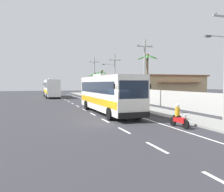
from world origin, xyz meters
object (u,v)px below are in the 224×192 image
at_px(motorcycle_beside_bus, 103,101).
at_px(motorcycle_trailing, 179,118).
at_px(pedestrian_near_kerb, 125,98).
at_px(utility_pole_far, 114,75).
at_px(coach_bus_far_lane, 51,88).
at_px(utility_pole_mid, 145,71).
at_px(roadside_building, 167,88).
at_px(pedestrian_midwalk, 114,96).
at_px(palm_third, 102,77).
at_px(palm_second, 95,77).
at_px(palm_nearest, 147,70).
at_px(utility_pole_distant, 94,75).
at_px(coach_bus_foreground, 108,93).

relative_size(motorcycle_beside_bus, motorcycle_trailing, 1.00).
height_order(pedestrian_near_kerb, utility_pole_far, utility_pole_far).
bearing_deg(coach_bus_far_lane, utility_pole_far, -42.31).
xyz_separation_m(utility_pole_mid, roadside_building, (8.57, 8.51, -2.32)).
bearing_deg(pedestrian_near_kerb, roadside_building, 13.83).
bearing_deg(pedestrian_midwalk, motorcycle_beside_bus, 98.94).
relative_size(motorcycle_trailing, utility_pole_mid, 0.23).
distance_m(motorcycle_beside_bus, palm_third, 22.70).
height_order(pedestrian_midwalk, palm_second, palm_second).
relative_size(motorcycle_trailing, palm_second, 0.35).
bearing_deg(motorcycle_trailing, palm_third, 81.83).
xyz_separation_m(palm_nearest, palm_third, (-1.58, 19.66, -0.71)).
distance_m(pedestrian_midwalk, palm_third, 17.97).
bearing_deg(utility_pole_distant, roadside_building, -65.42).
distance_m(utility_pole_distant, roadside_building, 20.65).
distance_m(coach_bus_far_lane, utility_pole_mid, 25.48).
relative_size(coach_bus_far_lane, palm_third, 2.07).
distance_m(motorcycle_trailing, utility_pole_far, 28.54).
bearing_deg(pedestrian_midwalk, coach_bus_foreground, 112.68).
bearing_deg(utility_pole_far, palm_second, 89.59).
bearing_deg(pedestrian_near_kerb, pedestrian_midwalk, 63.65).
height_order(coach_bus_foreground, motorcycle_beside_bus, coach_bus_foreground).
relative_size(pedestrian_midwalk, utility_pole_mid, 0.20).
relative_size(utility_pole_mid, palm_nearest, 1.15).
height_order(utility_pole_mid, roadside_building, utility_pole_mid).
height_order(utility_pole_far, palm_third, utility_pole_far).
xyz_separation_m(coach_bus_foreground, motorcycle_beside_bus, (1.89, 8.25, -1.39)).
bearing_deg(palm_second, utility_pole_far, -90.41).
relative_size(pedestrian_near_kerb, pedestrian_midwalk, 0.96).
bearing_deg(pedestrian_near_kerb, palm_third, 60.06).
xyz_separation_m(palm_second, roadside_building, (7.99, -20.45, -2.19)).
distance_m(motorcycle_trailing, utility_pole_distant, 41.88).
distance_m(coach_bus_foreground, utility_pole_far, 20.65).
height_order(pedestrian_midwalk, utility_pole_distant, utility_pole_distant).
bearing_deg(utility_pole_far, coach_bus_foreground, -110.64).
bearing_deg(palm_nearest, roadside_building, 33.75).
bearing_deg(pedestrian_midwalk, roadside_building, -126.99).
bearing_deg(roadside_building, coach_bus_foreground, -137.33).
distance_m(motorcycle_beside_bus, roadside_building, 14.75).
bearing_deg(pedestrian_near_kerb, utility_pole_mid, -37.88).
bearing_deg(coach_bus_foreground, utility_pole_mid, 39.74).
bearing_deg(utility_pole_distant, palm_nearest, -83.37).
xyz_separation_m(coach_bus_far_lane, utility_pole_distant, (10.21, 3.90, 2.77)).
bearing_deg(motorcycle_trailing, coach_bus_foreground, 105.04).
bearing_deg(pedestrian_near_kerb, motorcycle_trailing, -118.64).
height_order(coach_bus_foreground, pedestrian_midwalk, coach_bus_foreground).
distance_m(coach_bus_foreground, palm_second, 35.43).
height_order(coach_bus_foreground, roadside_building, roadside_building).
distance_m(motorcycle_beside_bus, motorcycle_trailing, 16.92).
relative_size(utility_pole_mid, palm_third, 1.44).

